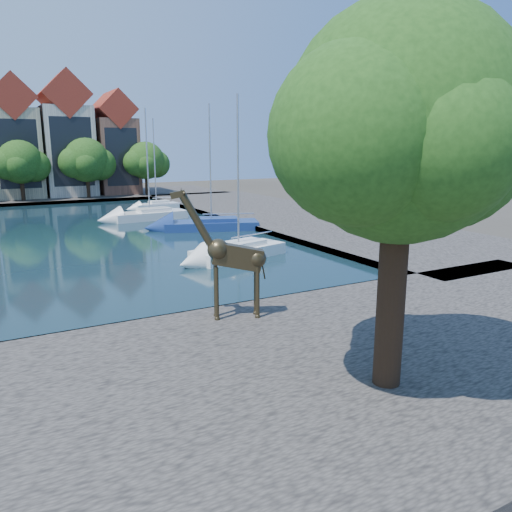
# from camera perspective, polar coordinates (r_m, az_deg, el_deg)

# --- Properties ---
(ground) EXTENTS (160.00, 160.00, 0.00)m
(ground) POSITION_cam_1_polar(r_m,az_deg,el_deg) (20.58, -20.30, -9.21)
(ground) COLOR #38332B
(ground) RESTS_ON ground
(water_basin) EXTENTS (38.00, 50.00, 0.08)m
(water_basin) POSITION_cam_1_polar(r_m,az_deg,el_deg) (43.76, -25.08, 1.74)
(water_basin) COLOR black
(water_basin) RESTS_ON ground
(near_quay) EXTENTS (50.00, 14.00, 0.50)m
(near_quay) POSITION_cam_1_polar(r_m,az_deg,el_deg) (14.21, -15.88, -17.97)
(near_quay) COLOR #554F4A
(near_quay) RESTS_ON ground
(far_quay) EXTENTS (60.00, 16.00, 0.50)m
(far_quay) POSITION_cam_1_polar(r_m,az_deg,el_deg) (75.45, -26.81, 5.81)
(far_quay) COLOR #554F4A
(far_quay) RESTS_ON ground
(right_quay) EXTENTS (14.00, 52.00, 0.50)m
(right_quay) POSITION_cam_1_polar(r_m,az_deg,el_deg) (51.53, 3.81, 4.60)
(right_quay) COLOR #554F4A
(right_quay) RESTS_ON ground
(plane_tree) EXTENTS (8.32, 6.40, 10.62)m
(plane_tree) POSITION_cam_1_polar(r_m,az_deg,el_deg) (14.18, 16.62, 13.33)
(plane_tree) COLOR #332114
(plane_tree) RESTS_ON near_quay
(townhouse_east_inner) EXTENTS (5.94, 9.18, 15.79)m
(townhouse_east_inner) POSITION_cam_1_polar(r_m,az_deg,el_deg) (75.19, -25.83, 11.62)
(townhouse_east_inner) COLOR tan
(townhouse_east_inner) RESTS_ON far_quay
(townhouse_east_mid) EXTENTS (6.43, 9.18, 16.65)m
(townhouse_east_mid) POSITION_cam_1_polar(r_m,az_deg,el_deg) (75.85, -20.86, 12.32)
(townhouse_east_mid) COLOR beige
(townhouse_east_mid) RESTS_ON far_quay
(townhouse_east_end) EXTENTS (5.44, 9.18, 14.43)m
(townhouse_east_end) POSITION_cam_1_polar(r_m,az_deg,el_deg) (77.05, -15.92, 11.90)
(townhouse_east_end) COLOR brown
(townhouse_east_end) RESTS_ON far_quay
(far_tree_mid_east) EXTENTS (7.02, 5.40, 7.52)m
(far_tree_mid_east) POSITION_cam_1_polar(r_m,az_deg,el_deg) (69.75, -25.28, 9.55)
(far_tree_mid_east) COLOR #332114
(far_tree_mid_east) RESTS_ON far_quay
(far_tree_east) EXTENTS (7.54, 5.80, 7.84)m
(far_tree_east) POSITION_cam_1_polar(r_m,az_deg,el_deg) (70.71, -18.73, 10.19)
(far_tree_east) COLOR #332114
(far_tree_east) RESTS_ON far_quay
(far_tree_far_east) EXTENTS (6.76, 5.20, 7.36)m
(far_tree_far_east) POSITION_cam_1_polar(r_m,az_deg,el_deg) (72.55, -12.41, 10.46)
(far_tree_far_east) COLOR #332114
(far_tree_far_east) RESTS_ON far_quay
(giraffe_statue) EXTENTS (3.54, 1.56, 5.19)m
(giraffe_statue) POSITION_cam_1_polar(r_m,az_deg,el_deg) (19.82, -2.94, -0.01)
(giraffe_statue) COLOR #372E1B
(giraffe_statue) RESTS_ON near_quay
(sailboat_right_a) EXTENTS (6.96, 3.94, 10.39)m
(sailboat_right_a) POSITION_cam_1_polar(r_m,az_deg,el_deg) (32.83, -2.00, 0.79)
(sailboat_right_a) COLOR white
(sailboat_right_a) RESTS_ON water_basin
(sailboat_right_b) EXTENTS (8.61, 5.40, 10.70)m
(sailboat_right_b) POSITION_cam_1_polar(r_m,az_deg,el_deg) (44.20, -5.12, 3.75)
(sailboat_right_b) COLOR navy
(sailboat_right_b) RESTS_ON water_basin
(sailboat_right_c) EXTENTS (7.41, 3.01, 10.76)m
(sailboat_right_c) POSITION_cam_1_polar(r_m,az_deg,el_deg) (51.09, -12.05, 4.77)
(sailboat_right_c) COLOR silver
(sailboat_right_c) RESTS_ON water_basin
(sailboat_right_d) EXTENTS (5.17, 2.24, 10.21)m
(sailboat_right_d) POSITION_cam_1_polar(r_m,az_deg,el_deg) (58.88, -11.31, 5.78)
(sailboat_right_d) COLOR white
(sailboat_right_d) RESTS_ON water_basin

